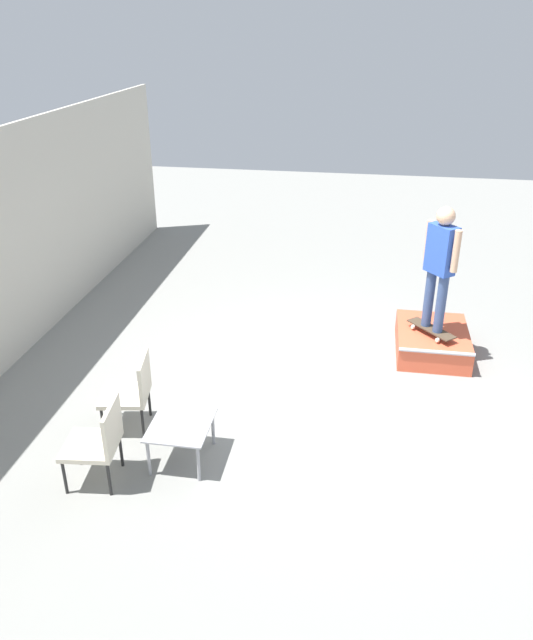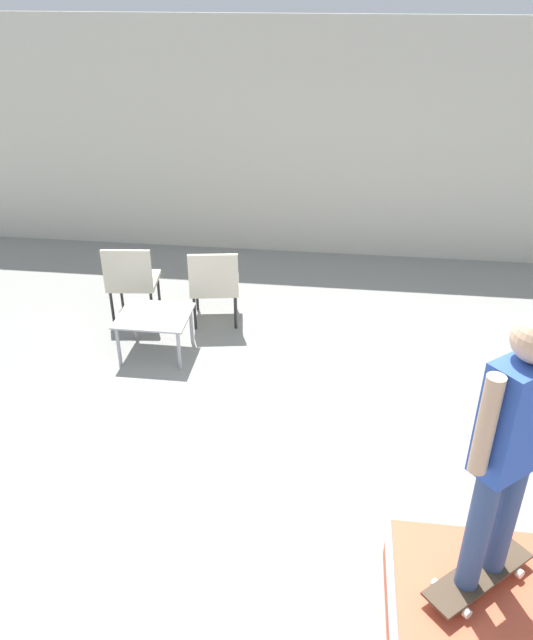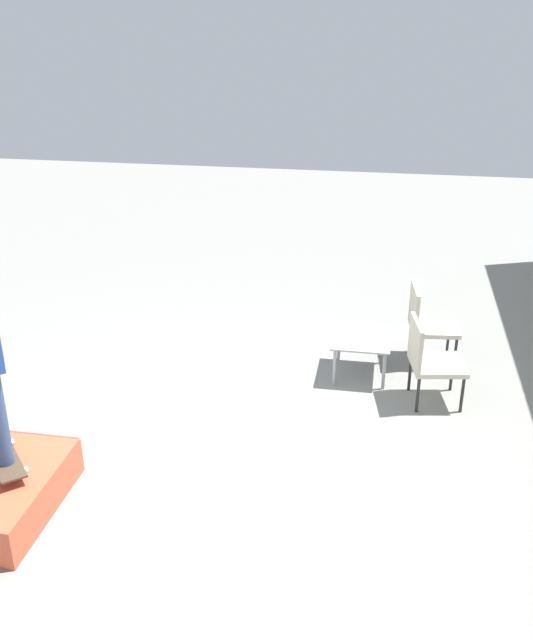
# 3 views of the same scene
# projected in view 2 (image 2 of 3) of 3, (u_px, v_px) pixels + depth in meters

# --- Properties ---
(ground_plane) EXTENTS (24.00, 24.00, 0.00)m
(ground_plane) POSITION_uv_depth(u_px,v_px,m) (306.00, 466.00, 4.95)
(ground_plane) COLOR gray
(house_wall_back) EXTENTS (12.00, 0.06, 3.00)m
(house_wall_back) POSITION_uv_depth(u_px,v_px,m) (333.00, 144.00, 7.97)
(house_wall_back) COLOR beige
(house_wall_back) RESTS_ON ground_plane
(skate_ramp_box) EXTENTS (1.27, 0.96, 0.36)m
(skate_ramp_box) POSITION_uv_depth(u_px,v_px,m) (496.00, 613.00, 3.63)
(skate_ramp_box) COLOR #DB5638
(skate_ramp_box) RESTS_ON ground_plane
(skateboard_on_ramp) EXTENTS (0.68, 0.64, 0.07)m
(skateboard_on_ramp) POSITION_uv_depth(u_px,v_px,m) (479.00, 575.00, 3.56)
(skateboard_on_ramp) COLOR #473828
(skateboard_on_ramp) RESTS_ON skate_ramp_box
(person_skater) EXTENTS (0.46, 0.40, 1.68)m
(person_skater) POSITION_uv_depth(u_px,v_px,m) (512.00, 439.00, 3.07)
(person_skater) COLOR #384C7A
(person_skater) RESTS_ON skateboard_on_ramp
(coffee_table) EXTENTS (0.71, 0.62, 0.44)m
(coffee_table) POSITION_uv_depth(u_px,v_px,m) (154.00, 320.00, 6.23)
(coffee_table) COLOR #9E9EA3
(coffee_table) RESTS_ON ground_plane
(patio_chair_left) EXTENTS (0.57, 0.57, 0.89)m
(patio_chair_left) POSITION_uv_depth(u_px,v_px,m) (132.00, 278.00, 6.82)
(patio_chair_left) COLOR black
(patio_chair_left) RESTS_ON ground_plane
(patio_chair_right) EXTENTS (0.60, 0.60, 0.89)m
(patio_chair_right) POSITION_uv_depth(u_px,v_px,m) (214.00, 283.00, 6.72)
(patio_chair_right) COLOR black
(patio_chair_right) RESTS_ON ground_plane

